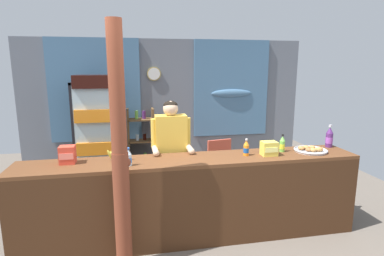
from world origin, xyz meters
The scene contains 16 objects.
ground_plane centered at (0.00, 1.17, 0.00)m, with size 7.59×7.59×0.00m, color #665B51.
back_wall_curtained centered at (-0.01, 2.97, 1.32)m, with size 5.24×0.22×2.54m.
stall_counter centered at (0.02, 0.41, 0.62)m, with size 3.98×0.56×1.00m.
timber_post centered at (-0.79, 0.08, 1.18)m, with size 0.18×0.16×2.47m.
drink_fridge centered at (-1.24, 2.34, 1.05)m, with size 0.69×0.67×1.92m.
bottle_shelf_rack centered at (-0.51, 2.68, 0.68)m, with size 0.48×0.28×1.31m.
plastic_lawn_chair centered at (0.72, 2.05, 0.49)m, with size 0.51×0.51×0.86m.
shopkeeper centered at (-0.18, 0.97, 1.02)m, with size 0.51×0.42×1.62m.
soda_bottle_grape_soda centered at (1.89, 0.71, 1.12)m, with size 0.09×0.09×0.30m.
soda_bottle_orange_soda centered at (0.67, 0.53, 1.08)m, with size 0.07×0.07×0.21m.
soda_bottle_water centered at (-0.71, 0.41, 1.08)m, with size 0.07×0.07×0.20m.
soda_bottle_lime_soda centered at (1.17, 0.61, 1.09)m, with size 0.07×0.07×0.22m.
snack_box_instant_noodle centered at (0.94, 0.49, 1.08)m, with size 0.18×0.14×0.17m.
snack_box_crackers centered at (-1.37, 0.62, 1.09)m, with size 0.16×0.14×0.20m.
pastry_tray centered at (1.53, 0.54, 1.02)m, with size 0.41×0.41×0.07m.
banana_bunch centered at (-0.83, 0.61, 1.06)m, with size 0.27×0.06×0.16m.
Camera 1 is at (-0.65, -2.86, 2.05)m, focal length 28.99 mm.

